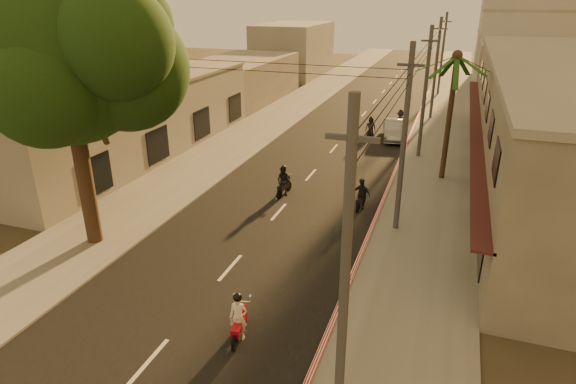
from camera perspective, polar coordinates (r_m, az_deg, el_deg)
The scene contains 19 objects.
ground at distance 19.53m, azimuth -9.46°, elevation -11.77°, with size 160.00×160.00×0.00m, color #383023.
road at distance 36.60m, azimuth 5.44°, elevation 5.13°, with size 10.00×140.00×0.02m, color black.
sidewalk_right at distance 35.66m, azimuth 17.22°, elevation 3.81°, with size 5.00×140.00×0.12m, color slate.
sidewalk_left at distance 38.95m, azimuth -5.38°, elevation 6.29°, with size 5.00×140.00×0.12m, color slate.
curb_stripe at distance 31.07m, azimuth 12.31°, elevation 1.66°, with size 0.20×60.00×0.20m, color #B51319.
shophouse_row at distance 33.27m, azimuth 28.92°, elevation 7.15°, with size 8.80×34.20×7.30m.
left_building at distance 36.64m, azimuth -18.86°, elevation 8.25°, with size 8.20×24.20×5.20m.
broadleaf_tree at distance 22.01m, azimuth -24.00°, elevation 14.35°, with size 9.60×8.70×12.10m.
palm_tree at distance 30.19m, azimuth 19.33°, elevation 14.20°, with size 5.00×5.00×8.20m.
utility_poles at distance 34.30m, azimuth 16.27°, elevation 14.38°, with size 1.20×48.26×9.00m.
filler_right at distance 59.77m, azimuth 25.31°, elevation 12.88°, with size 8.00×14.00×6.00m, color gray.
filler_left_near at distance 53.56m, azimuth -5.66°, elevation 13.11°, with size 8.00×14.00×4.40m, color gray.
filler_left_far at distance 69.99m, azimuth 0.67°, elevation 16.49°, with size 8.00×14.00×7.00m, color gray.
scooter_red at distance 16.77m, azimuth -5.87°, elevation -14.68°, with size 0.83×1.82×1.81m.
scooter_mid_a at distance 27.68m, azimuth -0.52°, elevation 1.21°, with size 0.97×1.88×1.85m.
scooter_mid_b at distance 26.33m, azimuth 8.67°, elevation -0.34°, with size 1.02×1.77×1.74m.
scooter_far_a at distance 39.56m, azimuth 9.76°, elevation 7.45°, with size 0.89×1.84×1.81m.
scooter_far_b at distance 41.81m, azimuth 13.14°, elevation 8.12°, with size 1.57×1.93×1.95m.
parked_car at distance 39.70m, azimuth 12.45°, elevation 7.22°, with size 2.38×4.83×1.52m, color gray.
Camera 1 is at (8.20, -13.96, 10.92)m, focal length 30.00 mm.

